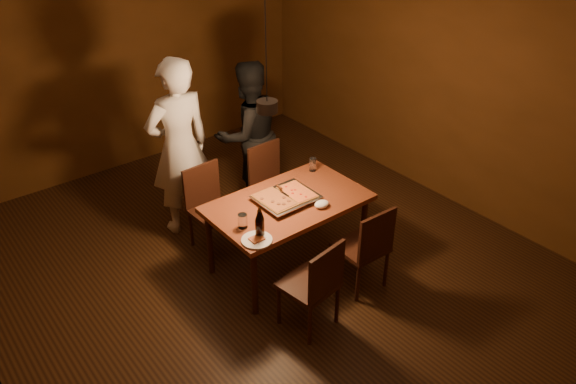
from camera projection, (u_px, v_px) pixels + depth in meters
room_shell at (268, 144)px, 4.88m from camera, size 6.00×6.00×6.00m
dining_table at (288, 208)px, 5.34m from camera, size 1.50×0.90×0.75m
chair_far_left at (208, 200)px, 5.72m from camera, size 0.44×0.44×0.49m
chair_far_right at (270, 176)px, 6.13m from camera, size 0.43×0.43×0.49m
chair_near_left at (316, 280)px, 4.65m from camera, size 0.48×0.48×0.49m
chair_near_right at (368, 242)px, 5.10m from camera, size 0.44×0.44×0.49m
pizza_tray at (286, 198)px, 5.29m from camera, size 0.56×0.46×0.05m
pizza_meat at (275, 200)px, 5.21m from camera, size 0.26×0.41×0.02m
pizza_cheese at (297, 192)px, 5.33m from camera, size 0.25×0.38×0.02m
spatula at (284, 194)px, 5.29m from camera, size 0.15×0.25×0.04m
beer_bottle_a at (260, 222)px, 4.75m from camera, size 0.07×0.07×0.28m
beer_bottle_b at (259, 224)px, 4.74m from camera, size 0.07×0.07×0.27m
water_glass_left at (243, 221)px, 4.90m from camera, size 0.08×0.08×0.13m
water_glass_right at (313, 165)px, 5.77m from camera, size 0.07×0.07×0.14m
plate_slice at (257, 240)px, 4.75m from camera, size 0.27×0.27×0.03m
napkin at (322, 204)px, 5.20m from camera, size 0.15×0.11×0.06m
diner_white at (179, 148)px, 5.79m from camera, size 0.71×0.47×1.93m
diner_dark at (249, 134)px, 6.33m from camera, size 0.86×0.69×1.69m
pendant_lamp at (267, 105)px, 4.69m from camera, size 0.18×0.18×1.10m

